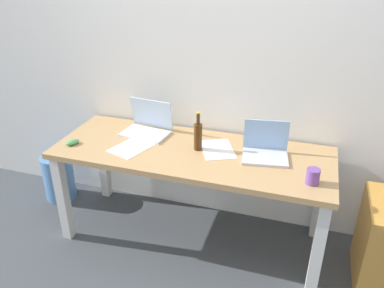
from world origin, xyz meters
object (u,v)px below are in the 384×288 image
(laptop_left, at_px, (148,126))
(beer_bottle, at_px, (198,136))
(coffee_mug, at_px, (313,176))
(laptop_right, at_px, (265,150))
(computer_mouse, at_px, (72,142))
(desk, at_px, (192,162))
(water_cooler_jug, at_px, (59,177))

(laptop_left, xyz_separation_m, beer_bottle, (0.44, -0.14, 0.05))
(beer_bottle, distance_m, coffee_mug, 0.80)
(laptop_left, relative_size, laptop_right, 1.10)
(laptop_left, height_order, computer_mouse, laptop_left)
(desk, distance_m, computer_mouse, 0.86)
(desk, xyz_separation_m, coffee_mug, (0.80, -0.18, 0.14))
(coffee_mug, distance_m, water_cooler_jug, 2.17)
(desk, bearing_deg, laptop_right, 8.56)
(desk, relative_size, coffee_mug, 20.07)
(desk, relative_size, beer_bottle, 6.94)
(laptop_right, distance_m, water_cooler_jug, 1.84)
(laptop_left, distance_m, water_cooler_jug, 1.04)
(laptop_left, distance_m, beer_bottle, 0.46)
(laptop_right, xyz_separation_m, water_cooler_jug, (-1.75, 0.07, -0.58))
(coffee_mug, bearing_deg, laptop_right, 141.29)
(laptop_right, xyz_separation_m, coffee_mug, (0.31, -0.25, -0.00))
(beer_bottle, distance_m, computer_mouse, 0.89)
(beer_bottle, distance_m, water_cooler_jug, 1.45)
(water_cooler_jug, bearing_deg, laptop_right, -2.29)
(beer_bottle, xyz_separation_m, computer_mouse, (-0.87, -0.20, -0.09))
(laptop_left, height_order, beer_bottle, beer_bottle)
(computer_mouse, bearing_deg, beer_bottle, 41.07)
(desk, height_order, coffee_mug, coffee_mug)
(water_cooler_jug, bearing_deg, beer_bottle, -4.94)
(desk, distance_m, laptop_left, 0.46)
(laptop_left, distance_m, computer_mouse, 0.55)
(beer_bottle, bearing_deg, laptop_right, 5.26)
(laptop_left, xyz_separation_m, computer_mouse, (-0.43, -0.34, -0.04))
(computer_mouse, distance_m, water_cooler_jug, 0.76)
(laptop_left, distance_m, coffee_mug, 1.26)
(desk, height_order, computer_mouse, computer_mouse)
(desk, xyz_separation_m, laptop_left, (-0.40, 0.17, 0.15))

